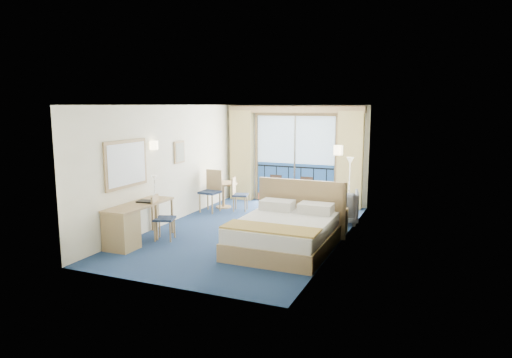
# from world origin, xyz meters

# --- Properties ---
(floor) EXTENTS (6.50, 6.50, 0.00)m
(floor) POSITION_xyz_m (0.00, 0.00, 0.00)
(floor) COLOR navy
(floor) RESTS_ON ground
(room_walls) EXTENTS (4.04, 6.54, 2.72)m
(room_walls) POSITION_xyz_m (0.00, 0.00, 1.78)
(room_walls) COLOR silver
(room_walls) RESTS_ON ground
(balcony_door) EXTENTS (2.36, 0.03, 2.52)m
(balcony_door) POSITION_xyz_m (-0.01, 3.22, 1.14)
(balcony_door) COLOR navy
(balcony_door) RESTS_ON room_walls
(curtain_left) EXTENTS (0.65, 0.22, 2.55)m
(curtain_left) POSITION_xyz_m (-1.55, 3.07, 1.28)
(curtain_left) COLOR tan
(curtain_left) RESTS_ON room_walls
(curtain_right) EXTENTS (0.65, 0.22, 2.55)m
(curtain_right) POSITION_xyz_m (1.55, 3.07, 1.28)
(curtain_right) COLOR tan
(curtain_right) RESTS_ON room_walls
(pelmet) EXTENTS (3.80, 0.25, 0.18)m
(pelmet) POSITION_xyz_m (0.00, 3.10, 2.58)
(pelmet) COLOR tan
(pelmet) RESTS_ON room_walls
(mirror) EXTENTS (0.05, 1.25, 0.95)m
(mirror) POSITION_xyz_m (-1.97, -1.50, 1.55)
(mirror) COLOR tan
(mirror) RESTS_ON room_walls
(wall_print) EXTENTS (0.04, 0.42, 0.52)m
(wall_print) POSITION_xyz_m (-1.97, 0.45, 1.60)
(wall_print) COLOR tan
(wall_print) RESTS_ON room_walls
(sconce_left) EXTENTS (0.18, 0.18, 0.18)m
(sconce_left) POSITION_xyz_m (-1.94, -0.60, 1.85)
(sconce_left) COLOR beige
(sconce_left) RESTS_ON room_walls
(sconce_right) EXTENTS (0.18, 0.18, 0.18)m
(sconce_right) POSITION_xyz_m (1.94, -0.15, 1.85)
(sconce_right) COLOR beige
(sconce_right) RESTS_ON room_walls
(bed) EXTENTS (1.87, 2.22, 1.17)m
(bed) POSITION_xyz_m (1.13, -0.84, 0.33)
(bed) COLOR tan
(bed) RESTS_ON ground
(nightstand) EXTENTS (0.40, 0.38, 0.53)m
(nightstand) POSITION_xyz_m (1.78, 0.63, 0.26)
(nightstand) COLOR #998151
(nightstand) RESTS_ON ground
(phone) EXTENTS (0.21, 0.19, 0.08)m
(phone) POSITION_xyz_m (1.74, 0.61, 0.57)
(phone) COLOR white
(phone) RESTS_ON nightstand
(armchair) EXTENTS (0.97, 0.99, 0.76)m
(armchair) POSITION_xyz_m (1.65, 1.54, 0.38)
(armchair) COLOR #464D56
(armchair) RESTS_ON ground
(floor_lamp) EXTENTS (0.20, 0.20, 1.45)m
(floor_lamp) POSITION_xyz_m (1.71, 2.27, 1.10)
(floor_lamp) COLOR silver
(floor_lamp) RESTS_ON ground
(desk) EXTENTS (0.57, 1.65, 0.77)m
(desk) POSITION_xyz_m (-1.71, -1.94, 0.43)
(desk) COLOR tan
(desk) RESTS_ON ground
(desk_chair) EXTENTS (0.50, 0.49, 0.91)m
(desk_chair) POSITION_xyz_m (-1.40, -1.23, 0.51)
(desk_chair) COLOR #1C2842
(desk_chair) RESTS_ON ground
(folder) EXTENTS (0.35, 0.28, 0.03)m
(folder) POSITION_xyz_m (-1.67, -1.33, 0.79)
(folder) COLOR black
(folder) RESTS_ON desk
(desk_lamp) EXTENTS (0.12, 0.12, 0.45)m
(desk_lamp) POSITION_xyz_m (-1.77, -0.86, 1.11)
(desk_lamp) COLOR silver
(desk_lamp) RESTS_ON desk
(round_table) EXTENTS (0.74, 0.74, 0.67)m
(round_table) POSITION_xyz_m (-1.55, 1.89, 0.51)
(round_table) COLOR tan
(round_table) RESTS_ON ground
(table_chair_a) EXTENTS (0.46, 0.45, 0.86)m
(table_chair_a) POSITION_xyz_m (-1.05, 1.70, 0.49)
(table_chair_a) COLOR #1C2842
(table_chair_a) RESTS_ON ground
(table_chair_b) EXTENTS (0.49, 0.50, 1.06)m
(table_chair_b) POSITION_xyz_m (-1.63, 1.40, 0.60)
(table_chair_b) COLOR #1C2842
(table_chair_b) RESTS_ON ground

